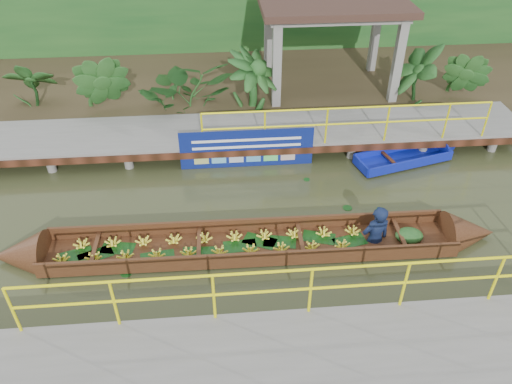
{
  "coord_description": "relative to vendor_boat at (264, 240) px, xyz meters",
  "views": [
    {
      "loc": [
        -0.58,
        -8.6,
        7.39
      ],
      "look_at": [
        0.2,
        0.5,
        0.6
      ],
      "focal_mm": 35.0,
      "sensor_mm": 36.0,
      "label": 1
    }
  ],
  "objects": [
    {
      "name": "foliage_backdrop",
      "position": [
        -0.26,
        10.75,
        1.76
      ],
      "size": [
        30.0,
        0.8,
        4.0
      ],
      "primitive_type": "cube",
      "color": "#16451A",
      "rests_on": "ground"
    },
    {
      "name": "near_dock",
      "position": [
        0.74,
        -3.45,
        0.06
      ],
      "size": [
        18.0,
        2.4,
        1.73
      ],
      "color": "slate",
      "rests_on": "ground"
    },
    {
      "name": "land_strip",
      "position": [
        -0.26,
        8.25,
        -0.01
      ],
      "size": [
        30.0,
        8.0,
        0.45
      ],
      "primitive_type": "cube",
      "color": "#302818",
      "rests_on": "ground"
    },
    {
      "name": "tropical_plants",
      "position": [
        -0.04,
        6.05,
        0.94
      ],
      "size": [
        14.17,
        1.17,
        1.47
      ],
      "color": "#16451A",
      "rests_on": "ground"
    },
    {
      "name": "far_dock",
      "position": [
        -0.24,
        4.18,
        0.24
      ],
      "size": [
        16.0,
        2.06,
        1.66
      ],
      "color": "slate",
      "rests_on": "ground"
    },
    {
      "name": "ground",
      "position": [
        -0.26,
        0.75,
        -0.24
      ],
      "size": [
        80.0,
        80.0,
        0.0
      ],
      "primitive_type": "plane",
      "color": "#2F3219",
      "rests_on": "ground"
    },
    {
      "name": "pavilion",
      "position": [
        2.74,
        7.05,
        2.58
      ],
      "size": [
        4.4,
        3.0,
        3.0
      ],
      "color": "slate",
      "rests_on": "ground"
    },
    {
      "name": "moored_blue_boat",
      "position": [
        4.74,
        3.23,
        -0.11
      ],
      "size": [
        3.1,
        1.51,
        0.72
      ],
      "rotation": [
        0.0,
        0.0,
        0.26
      ],
      "color": "#0E1B9C",
      "rests_on": "ground"
    },
    {
      "name": "vendor_boat",
      "position": [
        0.0,
        0.0,
        0.0
      ],
      "size": [
        10.73,
        1.27,
        2.25
      ],
      "rotation": [
        0.0,
        0.0,
        -0.01
      ],
      "color": "#391D0F",
      "rests_on": "ground"
    },
    {
      "name": "blue_banner",
      "position": [
        -0.14,
        3.23,
        0.32
      ],
      "size": [
        3.48,
        0.04,
        1.09
      ],
      "color": "navy",
      "rests_on": "ground"
    }
  ]
}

